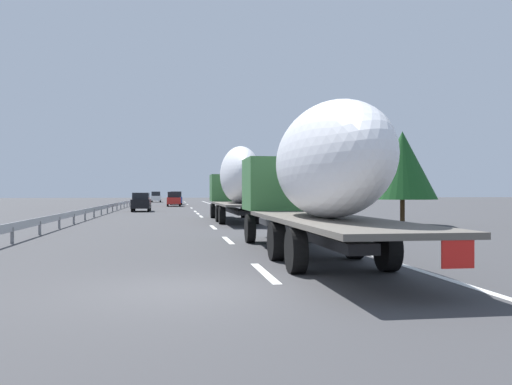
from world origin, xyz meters
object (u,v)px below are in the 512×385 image
car_white_van (156,197)px  car_black_suv (141,202)px  truck_trailing (314,173)px  road_sign (251,187)px  truck_lead (237,180)px  car_red_compact (174,199)px  car_blue_sedan (176,198)px

car_white_van → car_black_suv: size_ratio=1.08×
truck_trailing → road_sign: size_ratio=4.23×
road_sign → truck_lead: bearing=168.9°
car_white_van → car_black_suv: (-47.79, -0.09, -0.05)m
car_red_compact → truck_lead: bearing=-174.3°
car_black_suv → car_white_van: bearing=0.1°
car_blue_sedan → car_white_van: 21.31m
truck_trailing → car_blue_sedan: (65.19, 3.50, -1.41)m
car_red_compact → road_sign: road_sign is taller
truck_lead → car_black_suv: truck_lead is taller
truck_trailing → car_white_van: 86.51m
car_red_compact → truck_trailing: bearing=-176.1°
car_red_compact → car_white_van: size_ratio=0.95×
car_black_suv → truck_lead: bearing=-160.7°
car_red_compact → car_white_van: (29.53, 3.18, 0.02)m
truck_lead → car_blue_sedan: 46.70m
car_red_compact → car_blue_sedan: car_blue_sedan is taller
truck_lead → car_red_compact: bearing=5.7°
car_red_compact → road_sign: size_ratio=1.32×
truck_lead → car_white_van: size_ratio=3.01×
truck_lead → car_black_suv: size_ratio=3.25×
car_black_suv → road_sign: (-3.99, -10.02, 1.41)m
car_blue_sedan → car_white_van: (21.02, 3.50, -0.00)m
truck_trailing → truck_lead: bearing=0.0°
car_white_van → truck_trailing: bearing=-175.4°
road_sign → car_blue_sedan: bearing=12.1°
truck_trailing → road_sign: bearing=-5.1°
car_black_suv → road_sign: 10.87m
truck_lead → road_sign: bearing=-11.1°
car_black_suv → road_sign: size_ratio=1.28×
truck_trailing → car_white_van: (86.21, 7.00, -1.41)m
car_red_compact → car_black_suv: bearing=170.4°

